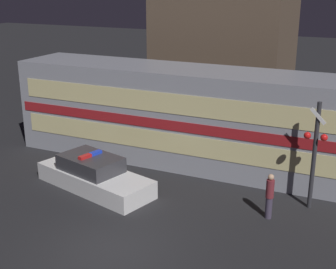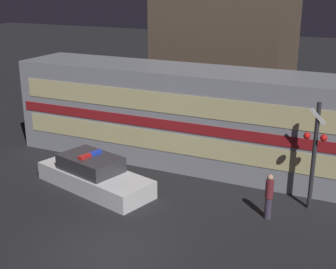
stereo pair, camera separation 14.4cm
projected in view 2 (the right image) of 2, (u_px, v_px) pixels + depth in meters
The scene contains 6 objects.
ground_plane at pixel (111, 250), 14.11m from camera, with size 120.00×120.00×0.00m, color black.
train at pixel (236, 123), 19.52m from camera, with size 20.21×3.09×4.19m.
police_car at pixel (94, 175), 18.21m from camera, with size 5.25×3.00×1.41m.
pedestrian at pixel (269, 196), 15.75m from camera, with size 0.27×0.27×1.62m.
crossing_signal_near at pixel (314, 151), 16.02m from camera, with size 0.79×0.35×3.90m.
building_left at pixel (227, 29), 26.41m from camera, with size 7.20×5.51×10.24m.
Camera 2 is at (6.82, -10.38, 7.75)m, focal length 50.00 mm.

